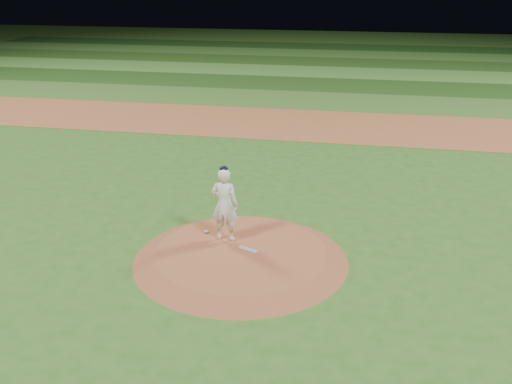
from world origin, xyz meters
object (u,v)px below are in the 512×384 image
pitchers_mound (241,255)px  pitching_rubber (248,249)px  rosin_bag (206,232)px  pitcher_on_mound (225,204)px

pitchers_mound → pitching_rubber: bearing=27.9°
pitchers_mound → pitching_rubber: pitching_rubber is taller
pitching_rubber → rosin_bag: bearing=174.0°
rosin_bag → pitcher_on_mound: pitcher_on_mound is taller
pitchers_mound → pitcher_on_mound: 1.39m
pitchers_mound → rosin_bag: (-1.17, 0.86, 0.16)m
pitching_rubber → rosin_bag: rosin_bag is taller
rosin_bag → pitcher_on_mound: size_ratio=0.06×
rosin_bag → pitcher_on_mound: (0.61, -0.29, 0.98)m
pitchers_mound → pitcher_on_mound: pitcher_on_mound is taller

